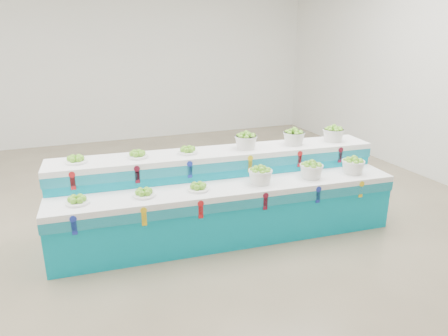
{
  "coord_description": "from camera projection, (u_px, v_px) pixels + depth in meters",
  "views": [
    {
      "loc": [
        -0.87,
        -4.8,
        2.47
      ],
      "look_at": [
        0.86,
        -0.34,
        0.87
      ],
      "focal_mm": 32.61,
      "sensor_mm": 36.0,
      "label": 1
    }
  ],
  "objects": [
    {
      "name": "plate_lower_left",
      "position": [
        77.0,
        199.0,
        4.35
      ],
      "size": [
        0.28,
        0.28,
        0.1
      ],
      "primitive_type": "cylinder",
      "rotation": [
        0.0,
        0.0,
        -0.07
      ],
      "color": "white",
      "rests_on": "display_stand"
    },
    {
      "name": "basket_lower_left",
      "position": [
        260.0,
        175.0,
        4.93
      ],
      "size": [
        0.31,
        0.31,
        0.22
      ],
      "primitive_type": null,
      "rotation": [
        0.0,
        0.0,
        -0.07
      ],
      "color": "silver",
      "rests_on": "display_stand"
    },
    {
      "name": "plate_upper_mid",
      "position": [
        137.0,
        154.0,
        4.93
      ],
      "size": [
        0.28,
        0.28,
        0.1
      ],
      "primitive_type": "cylinder",
      "rotation": [
        0.0,
        0.0,
        -0.07
      ],
      "color": "white",
      "rests_on": "display_stand"
    },
    {
      "name": "plate_lower_right",
      "position": [
        198.0,
        186.0,
        4.73
      ],
      "size": [
        0.28,
        0.28,
        0.1
      ],
      "primitive_type": "cylinder",
      "rotation": [
        0.0,
        0.0,
        -0.07
      ],
      "color": "white",
      "rests_on": "display_stand"
    },
    {
      "name": "basket_lower_right",
      "position": [
        353.0,
        165.0,
        5.29
      ],
      "size": [
        0.31,
        0.31,
        0.22
      ],
      "primitive_type": null,
      "rotation": [
        0.0,
        0.0,
        -0.07
      ],
      "color": "silver",
      "rests_on": "display_stand"
    },
    {
      "name": "display_stand",
      "position": [
        224.0,
        195.0,
        5.16
      ],
      "size": [
        4.31,
        1.4,
        1.02
      ],
      "primitive_type": null,
      "rotation": [
        0.0,
        0.0,
        -0.07
      ],
      "color": "#0496B3",
      "rests_on": "ground"
    },
    {
      "name": "plate_lower_mid",
      "position": [
        144.0,
        192.0,
        4.55
      ],
      "size": [
        0.28,
        0.28,
        0.1
      ],
      "primitive_type": "cylinder",
      "rotation": [
        0.0,
        0.0,
        -0.07
      ],
      "color": "white",
      "rests_on": "display_stand"
    },
    {
      "name": "plate_upper_right",
      "position": [
        188.0,
        150.0,
        5.11
      ],
      "size": [
        0.28,
        0.28,
        0.1
      ],
      "primitive_type": "cylinder",
      "rotation": [
        0.0,
        0.0,
        -0.07
      ],
      "color": "white",
      "rests_on": "display_stand"
    },
    {
      "name": "basket_upper_mid",
      "position": [
        294.0,
        137.0,
        5.5
      ],
      "size": [
        0.31,
        0.31,
        0.22
      ],
      "primitive_type": null,
      "rotation": [
        0.0,
        0.0,
        -0.07
      ],
      "color": "silver",
      "rests_on": "display_stand"
    },
    {
      "name": "ground",
      "position": [
        153.0,
        231.0,
        5.33
      ],
      "size": [
        10.0,
        10.0,
        0.0
      ],
      "primitive_type": "plane",
      "color": "#695F4A",
      "rests_on": "ground"
    },
    {
      "name": "basket_upper_right",
      "position": [
        333.0,
        134.0,
        5.67
      ],
      "size": [
        0.31,
        0.31,
        0.22
      ],
      "primitive_type": null,
      "rotation": [
        0.0,
        0.0,
        -0.07
      ],
      "color": "silver",
      "rests_on": "display_stand"
    },
    {
      "name": "basket_upper_left",
      "position": [
        246.0,
        140.0,
        5.31
      ],
      "size": [
        0.31,
        0.31,
        0.22
      ],
      "primitive_type": null,
      "rotation": [
        0.0,
        0.0,
        -0.07
      ],
      "color": "silver",
      "rests_on": "display_stand"
    },
    {
      "name": "basket_lower_mid",
      "position": [
        311.0,
        170.0,
        5.12
      ],
      "size": [
        0.31,
        0.31,
        0.22
      ],
      "primitive_type": null,
      "rotation": [
        0.0,
        0.0,
        -0.07
      ],
      "color": "silver",
      "rests_on": "display_stand"
    },
    {
      "name": "back_wall",
      "position": [
        102.0,
        54.0,
        9.11
      ],
      "size": [
        10.0,
        0.0,
        10.0
      ],
      "primitive_type": "plane",
      "rotation": [
        1.57,
        0.0,
        0.0
      ],
      "color": "silver",
      "rests_on": "ground"
    },
    {
      "name": "plate_upper_left",
      "position": [
        76.0,
        159.0,
        4.74
      ],
      "size": [
        0.28,
        0.28,
        0.1
      ],
      "primitive_type": "cylinder",
      "rotation": [
        0.0,
        0.0,
        -0.07
      ],
      "color": "white",
      "rests_on": "display_stand"
    }
  ]
}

